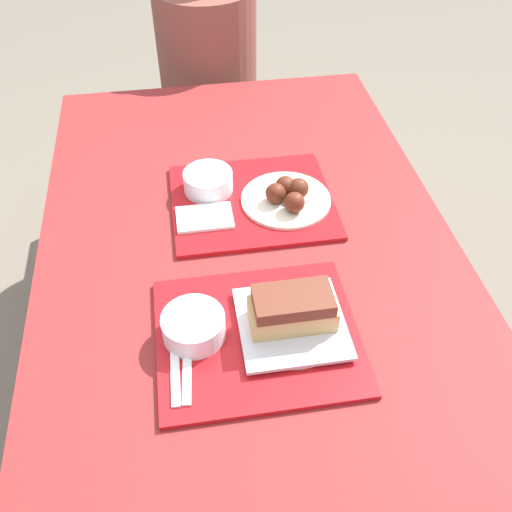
% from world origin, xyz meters
% --- Properties ---
extents(ground_plane, '(12.00, 12.00, 0.00)m').
position_xyz_m(ground_plane, '(0.00, 0.00, 0.00)').
color(ground_plane, '#706656').
extents(picnic_table, '(0.93, 1.61, 0.72)m').
position_xyz_m(picnic_table, '(0.00, 0.00, 0.64)').
color(picnic_table, maroon).
rests_on(picnic_table, ground_plane).
extents(picnic_bench_far, '(0.89, 0.28, 0.44)m').
position_xyz_m(picnic_bench_far, '(0.00, 1.03, 0.37)').
color(picnic_bench_far, maroon).
rests_on(picnic_bench_far, ground_plane).
extents(tray_near, '(0.38, 0.33, 0.01)m').
position_xyz_m(tray_near, '(-0.02, -0.21, 0.73)').
color(tray_near, '#B21419').
rests_on(tray_near, picnic_table).
extents(tray_far, '(0.38, 0.33, 0.01)m').
position_xyz_m(tray_far, '(0.03, 0.20, 0.73)').
color(tray_far, '#B21419').
rests_on(tray_far, picnic_table).
extents(bowl_coleslaw_near, '(0.12, 0.12, 0.05)m').
position_xyz_m(bowl_coleslaw_near, '(-0.14, -0.19, 0.76)').
color(bowl_coleslaw_near, silver).
rests_on(bowl_coleslaw_near, tray_near).
extents(brisket_sandwich_plate, '(0.20, 0.20, 0.09)m').
position_xyz_m(brisket_sandwich_plate, '(0.04, -0.20, 0.77)').
color(brisket_sandwich_plate, beige).
rests_on(brisket_sandwich_plate, tray_near).
extents(plastic_fork_near, '(0.02, 0.17, 0.00)m').
position_xyz_m(plastic_fork_near, '(-0.18, -0.26, 0.74)').
color(plastic_fork_near, white).
rests_on(plastic_fork_near, tray_near).
extents(plastic_knife_near, '(0.03, 0.17, 0.00)m').
position_xyz_m(plastic_knife_near, '(-0.16, -0.26, 0.74)').
color(plastic_knife_near, white).
rests_on(plastic_knife_near, tray_near).
extents(bowl_coleslaw_far, '(0.12, 0.12, 0.05)m').
position_xyz_m(bowl_coleslaw_far, '(-0.07, 0.25, 0.76)').
color(bowl_coleslaw_far, silver).
rests_on(bowl_coleslaw_far, tray_far).
extents(wings_plate_far, '(0.22, 0.22, 0.06)m').
position_xyz_m(wings_plate_far, '(0.11, 0.17, 0.75)').
color(wings_plate_far, beige).
rests_on(wings_plate_far, tray_far).
extents(napkin_far, '(0.13, 0.09, 0.01)m').
position_xyz_m(napkin_far, '(-0.09, 0.14, 0.74)').
color(napkin_far, white).
rests_on(napkin_far, tray_far).
extents(person_seated_across, '(0.34, 0.34, 0.69)m').
position_xyz_m(person_seated_across, '(-0.00, 1.03, 0.72)').
color(person_seated_across, brown).
rests_on(person_seated_across, picnic_bench_far).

